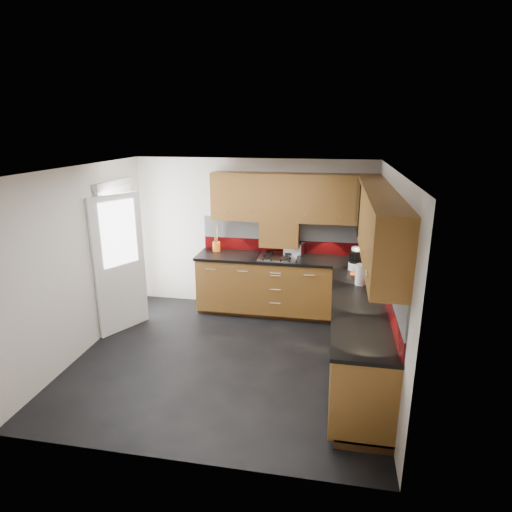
% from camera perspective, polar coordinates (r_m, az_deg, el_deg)
% --- Properties ---
extents(room, '(4.00, 3.80, 2.64)m').
position_cam_1_polar(room, '(5.09, -4.17, 1.33)').
color(room, black).
extents(base_cabinets, '(2.70, 3.20, 0.95)m').
position_cam_1_polar(base_cabinets, '(5.97, 7.84, -7.20)').
color(base_cabinets, brown).
rests_on(base_cabinets, room).
extents(countertop, '(2.72, 3.22, 0.04)m').
position_cam_1_polar(countertop, '(5.78, 7.89, -2.88)').
color(countertop, black).
rests_on(countertop, base_cabinets).
extents(backsplash, '(2.70, 3.20, 0.54)m').
position_cam_1_polar(backsplash, '(5.90, 10.27, 0.38)').
color(backsplash, maroon).
rests_on(backsplash, countertop).
extents(upper_cabinets, '(2.50, 3.20, 0.72)m').
position_cam_1_polar(upper_cabinets, '(5.61, 10.11, 6.15)').
color(upper_cabinets, brown).
rests_on(upper_cabinets, room).
extents(extractor_hood, '(0.60, 0.33, 0.40)m').
position_cam_1_polar(extractor_hood, '(6.62, 3.18, 3.04)').
color(extractor_hood, brown).
rests_on(extractor_hood, room).
extents(glass_cabinet, '(0.32, 0.80, 0.66)m').
position_cam_1_polar(glass_cabinet, '(5.91, 14.84, 6.64)').
color(glass_cabinet, black).
rests_on(glass_cabinet, room).
extents(back_door, '(0.42, 1.19, 2.04)m').
position_cam_1_polar(back_door, '(6.53, -17.72, -0.20)').
color(back_door, white).
rests_on(back_door, room).
extents(gas_hob, '(0.58, 0.51, 0.04)m').
position_cam_1_polar(gas_hob, '(6.54, 2.95, -0.07)').
color(gas_hob, silver).
rests_on(gas_hob, countertop).
extents(utensil_pot, '(0.12, 0.12, 0.43)m').
position_cam_1_polar(utensil_pot, '(6.89, -5.30, 1.46)').
color(utensil_pot, orange).
rests_on(utensil_pot, countertop).
extents(toaster, '(0.32, 0.24, 0.21)m').
position_cam_1_polar(toaster, '(6.67, 5.11, 0.98)').
color(toaster, silver).
rests_on(toaster, countertop).
extents(food_processor, '(0.20, 0.20, 0.33)m').
position_cam_1_polar(food_processor, '(6.09, 13.16, -0.46)').
color(food_processor, white).
rests_on(food_processor, countertop).
extents(paper_towel, '(0.14, 0.14, 0.27)m').
position_cam_1_polar(paper_towel, '(5.54, 13.77, -2.43)').
color(paper_towel, white).
rests_on(paper_towel, countertop).
extents(orange_cloth, '(0.14, 0.12, 0.01)m').
position_cam_1_polar(orange_cloth, '(5.93, 13.11, -2.39)').
color(orange_cloth, '#D95218').
rests_on(orange_cloth, countertop).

